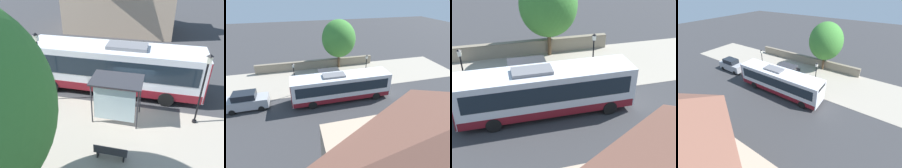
# 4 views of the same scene
# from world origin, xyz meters

# --- Properties ---
(ground_plane) EXTENTS (120.00, 120.00, 0.00)m
(ground_plane) POSITION_xyz_m (0.00, 0.00, 0.00)
(ground_plane) COLOR #353538
(ground_plane) RESTS_ON ground
(sidewalk_plaza) EXTENTS (9.00, 44.00, 0.02)m
(sidewalk_plaza) POSITION_xyz_m (-4.50, 0.00, 0.01)
(sidewalk_plaza) COLOR #9E9384
(sidewalk_plaza) RESTS_ON ground
(bus) EXTENTS (2.75, 11.95, 3.49)m
(bus) POSITION_xyz_m (1.83, 1.58, 1.81)
(bus) COLOR silver
(bus) RESTS_ON ground
(bus_shelter) EXTENTS (1.82, 2.86, 2.63)m
(bus_shelter) POSITION_xyz_m (-1.43, 0.73, 2.18)
(bus_shelter) COLOR #2D2D33
(bus_shelter) RESTS_ON ground
(pedestrian) EXTENTS (0.34, 0.22, 1.68)m
(pedestrian) POSITION_xyz_m (0.16, 6.83, 0.99)
(pedestrian) COLOR #2D3347
(pedestrian) RESTS_ON ground
(bench) EXTENTS (0.40, 1.59, 0.88)m
(bench) POSITION_xyz_m (-4.40, 0.38, 0.47)
(bench) COLOR #333338
(bench) RESTS_ON ground
(street_lamp_near) EXTENTS (0.28, 0.28, 4.32)m
(street_lamp_near) POSITION_xyz_m (-0.74, -3.80, 2.56)
(street_lamp_near) COLOR black
(street_lamp_near) RESTS_ON ground
(street_lamp_far) EXTENTS (0.28, 0.28, 4.65)m
(street_lamp_far) POSITION_xyz_m (-0.49, 5.70, 2.74)
(street_lamp_far) COLOR black
(street_lamp_far) RESTS_ON ground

